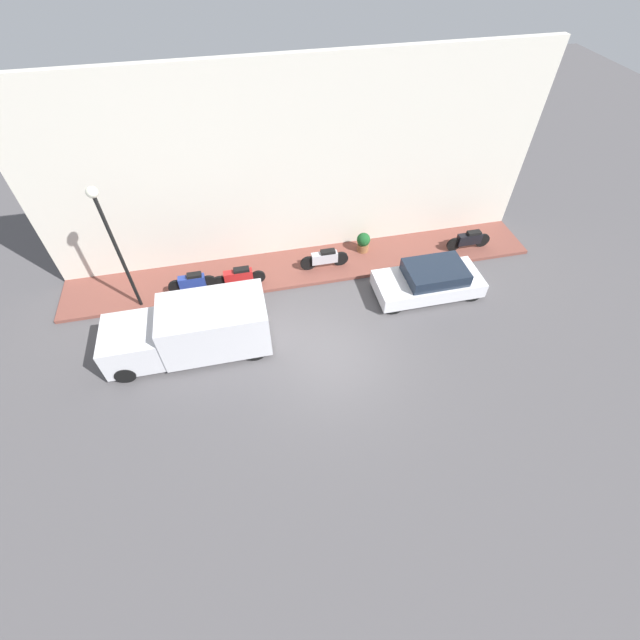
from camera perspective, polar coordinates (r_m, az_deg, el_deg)
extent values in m
plane|color=#514F51|center=(14.66, 1.57, -5.17)|extent=(60.00, 60.00, 0.00)
cube|color=brown|center=(17.89, -2.07, 7.15)|extent=(2.28, 19.07, 0.14)
cube|color=silver|center=(16.85, -3.31, 19.61)|extent=(0.30, 19.07, 7.56)
cube|color=silver|center=(17.05, 14.14, 4.74)|extent=(1.81, 4.06, 0.58)
cube|color=#192333|center=(16.78, 15.11, 6.17)|extent=(1.59, 2.23, 0.49)
cylinder|color=black|center=(16.09, 9.92, 1.73)|extent=(0.20, 0.59, 0.59)
cylinder|color=black|center=(17.13, 8.21, 5.42)|extent=(0.20, 0.59, 0.59)
cylinder|color=black|center=(17.36, 19.79, 3.26)|extent=(0.20, 0.59, 0.59)
cylinder|color=black|center=(18.32, 17.69, 6.64)|extent=(0.20, 0.59, 0.59)
cube|color=silver|center=(14.66, -13.83, -0.60)|extent=(1.98, 3.48, 1.75)
cube|color=silver|center=(15.33, -23.54, -2.82)|extent=(1.88, 1.87, 1.23)
cube|color=#192333|center=(15.17, -24.93, -2.14)|extent=(1.68, 1.03, 0.49)
cylinder|color=black|center=(15.23, -24.51, -6.57)|extent=(0.22, 0.66, 0.66)
cylinder|color=black|center=(16.32, -24.04, -1.76)|extent=(0.22, 0.66, 0.66)
cylinder|color=black|center=(14.58, -8.66, -4.25)|extent=(0.22, 0.66, 0.66)
cylinder|color=black|center=(15.71, -9.37, 0.58)|extent=(0.22, 0.66, 0.66)
cube|color=#B7B7BF|center=(17.43, 0.59, 8.32)|extent=(0.30, 1.06, 0.44)
cube|color=black|center=(17.29, 1.07, 9.09)|extent=(0.27, 0.58, 0.12)
cylinder|color=black|center=(17.44, -1.59, 7.58)|extent=(0.10, 0.64, 0.64)
cylinder|color=black|center=(17.67, 2.74, 8.18)|extent=(0.10, 0.64, 0.64)
cube|color=navy|center=(17.04, -16.68, 4.95)|extent=(0.30, 0.98, 0.46)
cube|color=black|center=(16.83, -16.45, 5.76)|extent=(0.27, 0.54, 0.12)
cylinder|color=black|center=(17.24, -18.50, 4.17)|extent=(0.10, 0.66, 0.66)
cylinder|color=black|center=(17.09, -14.59, 4.84)|extent=(0.10, 0.66, 0.66)
cube|color=black|center=(19.46, 19.28, 10.18)|extent=(0.30, 1.03, 0.46)
cube|color=black|center=(19.37, 19.86, 10.89)|extent=(0.27, 0.56, 0.12)
cylinder|color=black|center=(19.26, 17.41, 9.60)|extent=(0.10, 0.62, 0.62)
cylinder|color=black|center=(19.89, 20.82, 9.90)|extent=(0.10, 0.62, 0.62)
cube|color=#B21E1E|center=(16.95, -10.82, 5.81)|extent=(0.30, 1.10, 0.45)
cube|color=black|center=(16.76, -10.45, 6.61)|extent=(0.27, 0.60, 0.12)
cylinder|color=black|center=(17.10, -13.24, 4.94)|extent=(0.10, 0.55, 0.55)
cylinder|color=black|center=(17.06, -8.23, 5.76)|extent=(0.10, 0.55, 0.55)
cylinder|color=black|center=(16.10, -25.09, 7.71)|extent=(0.12, 0.12, 4.63)
sphere|color=silver|center=(14.85, -28.12, 14.80)|extent=(0.36, 0.36, 0.36)
cylinder|color=brown|center=(18.57, 5.73, 9.65)|extent=(0.49, 0.49, 0.34)
sphere|color=#195123|center=(18.33, 5.82, 10.63)|extent=(0.57, 0.57, 0.57)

